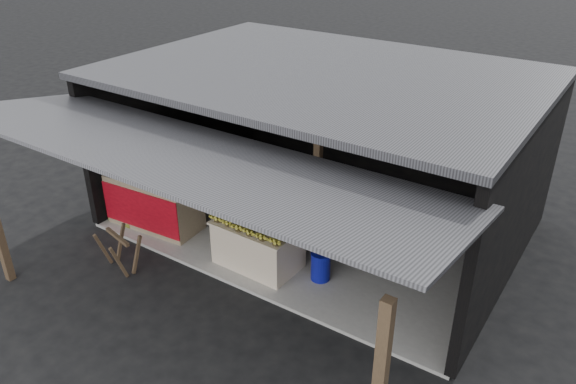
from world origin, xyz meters
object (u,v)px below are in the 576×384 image
Objects in this scene: water_barrel at (321,267)px; plastic_chair at (429,225)px; neighbor_stall at (155,199)px; banana_table at (258,244)px; white_crate at (291,211)px; sawhorse at (119,248)px.

plastic_chair is (1.14, 1.71, 0.32)m from water_barrel.
banana_table is at bearing -4.08° from neighbor_stall.
banana_table is 2.96m from plastic_chair.
white_crate is 2.44m from plastic_chair.
plastic_chair reaches higher than sawhorse.
plastic_chair is (4.63, 1.96, 0.01)m from neighbor_stall.
neighbor_stall is at bearing -171.83° from plastic_chair.
neighbor_stall is 3.87× the size of water_barrel.
banana_table is at bearing -93.47° from white_crate.
sawhorse is at bearing -143.51° from banana_table.
neighbor_stall is at bearing -161.20° from white_crate.
plastic_chair is at bearing 15.76° from white_crate.
banana_table is 1.57× the size of plastic_chair.
neighbor_stall is (-2.40, -0.02, 0.14)m from banana_table.
water_barrel is (2.98, 1.57, -0.13)m from sawhorse.
sawhorse is (-1.86, -2.39, -0.17)m from white_crate.
sawhorse is at bearing -152.17° from water_barrel.
neighbor_stall reaches higher than sawhorse.
neighbor_stall is at bearing -178.38° from banana_table.
water_barrel is (1.09, 0.23, -0.16)m from banana_table.
plastic_chair is at bearing 18.47° from neighbor_stall.
water_barrel is 2.08m from plastic_chair.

